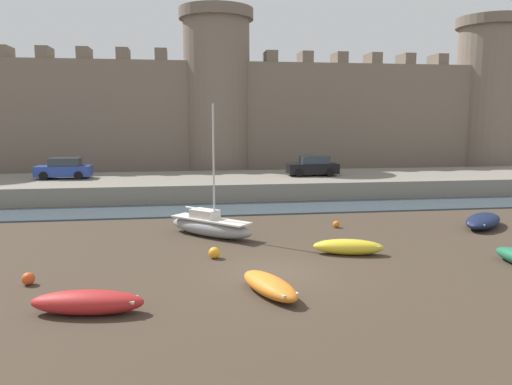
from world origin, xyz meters
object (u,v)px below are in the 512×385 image
Objects in this scene: sailboat_midflat_left at (210,226)px; rowboat_near_channel_right at (483,221)px; rowboat_midflat_centre at (88,302)px; rowboat_foreground_left at (270,285)px; rowboat_foreground_centre at (348,247)px; car_quay_west at (64,169)px; mooring_buoy_near_shore at (336,224)px; car_quay_centre_west at (313,166)px; mooring_buoy_mid_mud at (214,253)px; mooring_buoy_off_centre at (28,279)px.

sailboat_midflat_left is 15.09m from rowboat_near_channel_right.
rowboat_midflat_centre reaches higher than rowboat_foreground_left.
rowboat_foreground_centre is 25.49m from car_quay_west.
car_quay_centre_west reaches higher than mooring_buoy_near_shore.
rowboat_foreground_centre is 0.79× the size of car_quay_centre_west.
car_quay_centre_west reaches higher than rowboat_midflat_centre.
mooring_buoy_mid_mud is at bearing -90.76° from sailboat_midflat_left.
rowboat_foreground_centre is at bearing 9.98° from mooring_buoy_off_centre.
car_quay_west is 1.00× the size of car_quay_centre_west.
rowboat_near_channel_right is 29.77m from car_quay_west.
rowboat_foreground_centre is 7.00× the size of mooring_buoy_off_centre.
rowboat_near_channel_right is (9.20, 4.26, 0.03)m from rowboat_foreground_centre.
mooring_buoy_mid_mud is (-5.93, 0.22, -0.11)m from rowboat_foreground_centre.
rowboat_foreground_left is 0.81× the size of car_quay_centre_west.
car_quay_west is at bearing 103.80° from rowboat_midflat_centre.
car_quay_centre_west reaches higher than mooring_buoy_mid_mud.
rowboat_near_channel_right reaches higher than rowboat_midflat_centre.
rowboat_near_channel_right is at bearing 16.47° from mooring_buoy_off_centre.
sailboat_midflat_left is 17.65× the size of mooring_buoy_near_shore.
rowboat_near_channel_right is (15.08, -0.10, -0.17)m from sailboat_midflat_left.
car_quay_west is at bearing 140.99° from mooring_buoy_near_shore.
rowboat_near_channel_right is 10.40× the size of mooring_buoy_near_shore.
rowboat_foreground_centre is at bearing -101.95° from mooring_buoy_near_shore.
mooring_buoy_near_shore is at bearing 172.13° from rowboat_near_channel_right.
rowboat_foreground_left is 7.24× the size of mooring_buoy_off_centre.
rowboat_foreground_centre is 13.03m from mooring_buoy_off_centre.
rowboat_foreground_left is 5.01m from mooring_buoy_mid_mud.
mooring_buoy_near_shore is 8.75m from mooring_buoy_mid_mud.
mooring_buoy_near_shore is (5.48, 9.90, -0.15)m from rowboat_foreground_left.
rowboat_foreground_left is at bearing 8.16° from rowboat_midflat_centre.
mooring_buoy_near_shore is at bearing 28.65° from mooring_buoy_off_centre.
rowboat_foreground_centre is at bearing 27.77° from rowboat_midflat_centre.
rowboat_foreground_left is 6.72× the size of mooring_buoy_mid_mud.
sailboat_midflat_left is at bearing -122.71° from car_quay_centre_west.
mooring_buoy_off_centre is (-22.04, -6.52, -0.16)m from rowboat_near_channel_right.
rowboat_near_channel_right is 7.93× the size of mooring_buoy_mid_mud.
mooring_buoy_off_centre is at bearing 130.25° from rowboat_midflat_centre.
mooring_buoy_off_centre is (-6.95, -6.62, -0.33)m from sailboat_midflat_left.
mooring_buoy_off_centre is (-8.49, 2.27, -0.10)m from rowboat_foreground_left.
rowboat_foreground_centre is (10.20, 5.37, -0.03)m from rowboat_midflat_centre.
mooring_buoy_off_centre is 0.11× the size of car_quay_centre_west.
rowboat_foreground_centre is at bearing 46.19° from rowboat_foreground_left.
sailboat_midflat_left is 13.45× the size of mooring_buoy_mid_mud.
rowboat_midflat_centre is 5.91m from rowboat_foreground_left.
car_quay_west is (-6.11, 24.87, 1.75)m from rowboat_midflat_centre.
rowboat_foreground_left is at bearing -80.21° from sailboat_midflat_left.
car_quay_centre_west is at bearing 52.36° from mooring_buoy_off_centre.
mooring_buoy_mid_mud is 7.33m from mooring_buoy_off_centre.
mooring_buoy_off_centre is (-12.83, -2.26, -0.13)m from rowboat_foreground_centre.
rowboat_near_channel_right is 15.67m from car_quay_centre_west.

